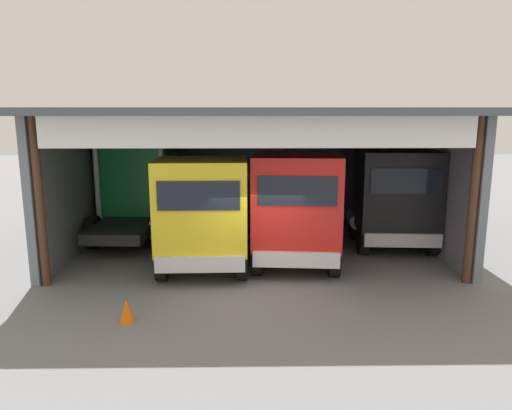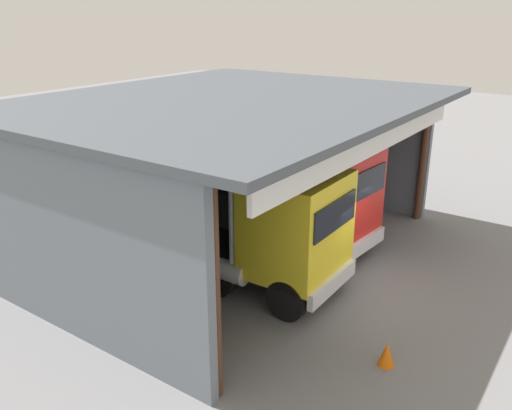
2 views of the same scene
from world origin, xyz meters
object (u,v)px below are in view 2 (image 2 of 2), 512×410
Objects in this scene: truck_yellow_yard_outside at (287,233)px; truck_black_center_right_bay at (324,163)px; truck_green_right_bay at (97,226)px; traffic_cone at (387,354)px; oil_drum at (196,186)px; tool_cart at (110,229)px; truck_red_left_bay at (326,200)px.

truck_black_center_right_bay is (6.34, 2.29, 0.04)m from truck_yellow_yard_outside.
truck_green_right_bay reaches higher than truck_yellow_yard_outside.
oil_drum is at bearing 60.60° from traffic_cone.
truck_yellow_yard_outside is 4.03m from traffic_cone.
truck_black_center_right_bay is at bearing -70.23° from oil_drum.
truck_yellow_yard_outside reaches higher than tool_cart.
truck_red_left_bay is 5.82m from traffic_cone.
tool_cart is (2.29, 2.37, -1.44)m from truck_green_right_bay.
truck_red_left_bay is 1.07× the size of truck_black_center_right_bay.
truck_red_left_bay is at bearing -31.44° from truck_green_right_bay.
truck_red_left_bay reaches higher than traffic_cone.
truck_green_right_bay is 1.15× the size of truck_black_center_right_bay.
truck_yellow_yard_outside is 4.51× the size of tool_cart.
truck_green_right_bay reaches higher than oil_drum.
traffic_cone is (-6.00, -10.65, -0.18)m from oil_drum.
traffic_cone is at bearing -119.40° from oil_drum.
truck_black_center_right_bay is at bearing -31.35° from tool_cart.
truck_green_right_bay is 3.59m from tool_cart.
truck_yellow_yard_outside is 0.99× the size of truck_red_left_bay.
oil_drum is (-1.76, 4.90, -1.36)m from truck_black_center_right_bay.
truck_yellow_yard_outside is at bearing 10.96° from truck_red_left_bay.
traffic_cone is (-4.17, -3.77, -1.53)m from truck_red_left_bay.
oil_drum is at bearing -123.52° from truck_yellow_yard_outside.
oil_drum is 5.16m from tool_cart.
truck_green_right_bay reaches higher than truck_red_left_bay.
oil_drum is (7.39, 3.09, -1.49)m from truck_green_right_bay.
truck_red_left_bay is 4.10m from truck_black_center_right_bay.
truck_green_right_bay is 5.40× the size of oil_drum.
truck_red_left_bay is 8.15× the size of traffic_cone.
truck_black_center_right_bay is 4.69× the size of oil_drum.
truck_black_center_right_bay reaches higher than tool_cart.
truck_green_right_bay reaches higher than traffic_cone.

